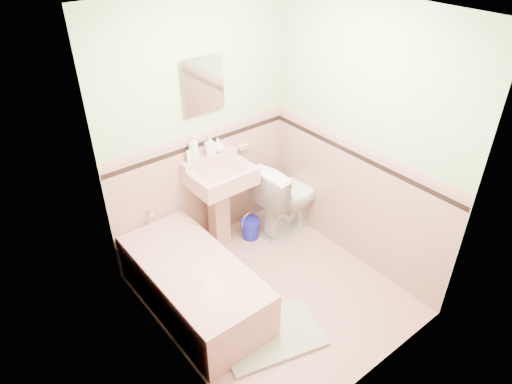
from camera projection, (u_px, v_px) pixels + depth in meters
floor at (273, 294)px, 4.29m from camera, size 2.20×2.20×0.00m
ceiling at (281, 11)px, 2.92m from camera, size 2.20×2.20×0.00m
wall_back at (199, 131)px, 4.32m from camera, size 2.50×0.00×2.50m
wall_front at (391, 251)px, 2.89m from camera, size 2.50×0.00×2.50m
wall_left at (162, 228)px, 3.08m from camera, size 0.00×2.50×2.50m
wall_right at (361, 142)px, 4.13m from camera, size 0.00×2.50×2.50m
wainscot_back at (204, 190)px, 4.67m from camera, size 2.00×0.00×2.00m
wainscot_front at (375, 321)px, 3.25m from camera, size 2.00×0.00×2.00m
wainscot_left at (174, 296)px, 3.44m from camera, size 0.00×2.20×2.20m
wainscot_right at (352, 203)px, 4.48m from camera, size 0.00×2.20×2.20m
accent_back at (201, 144)px, 4.38m from camera, size 2.00×0.00×2.00m
accent_front at (385, 265)px, 2.97m from camera, size 2.00×0.00×2.00m
accent_left at (167, 242)px, 3.16m from camera, size 0.00×2.20×2.20m
accent_right at (358, 156)px, 4.19m from camera, size 0.00×2.20×2.20m
cap_back at (201, 135)px, 4.33m from camera, size 2.00×0.00×2.00m
cap_front at (388, 253)px, 2.91m from camera, size 2.00×0.00×2.00m
cap_left at (165, 230)px, 3.11m from camera, size 0.00×2.20×2.20m
cap_right at (359, 146)px, 4.13m from camera, size 0.00×2.20×2.20m
bathtub at (194, 286)px, 4.05m from camera, size 0.70×1.50×0.45m
tub_faucet at (150, 212)px, 4.30m from camera, size 0.04×0.12×0.04m
sink at (222, 209)px, 4.62m from camera, size 0.60×0.49×0.94m
sink_faucet at (212, 161)px, 4.45m from camera, size 0.02×0.02×0.10m
medicine_cabinet at (203, 84)px, 4.08m from camera, size 0.36×0.04×0.45m
soap_dish at (242, 146)px, 4.71m from camera, size 0.12×0.07×0.04m
soap_bottle_left at (194, 148)px, 4.29m from camera, size 0.11×0.11×0.26m
soap_bottle_mid at (210, 145)px, 4.40m from camera, size 0.11×0.11×0.20m
soap_bottle_right at (218, 145)px, 4.47m from camera, size 0.13×0.13×0.14m
tube at (188, 157)px, 4.30m from camera, size 0.04×0.04×0.12m
toilet at (290, 195)px, 4.91m from camera, size 0.87×0.56×0.84m
bucket at (250, 229)px, 4.93m from camera, size 0.25×0.25×0.22m
bath_mat at (270, 335)px, 3.87m from camera, size 0.95×0.76×0.03m
shoe at (250, 334)px, 3.82m from camera, size 0.16×0.09×0.06m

